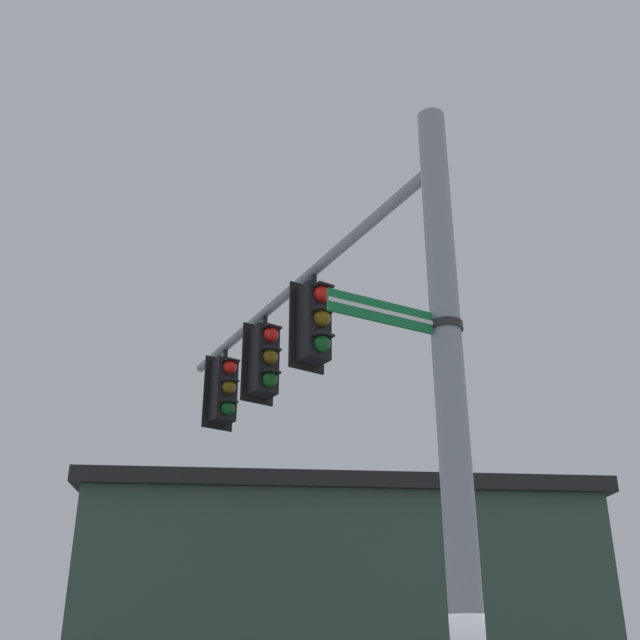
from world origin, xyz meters
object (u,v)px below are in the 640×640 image
at_px(street_name_sign, 416,320).
at_px(traffic_light_mid_outer, 224,390).
at_px(traffic_light_nearest_pole, 315,322).
at_px(traffic_light_mid_inner, 264,360).

bearing_deg(street_name_sign, traffic_light_mid_outer, -99.17).
bearing_deg(traffic_light_nearest_pole, traffic_light_mid_inner, -95.73).
height_order(traffic_light_nearest_pole, street_name_sign, traffic_light_nearest_pole).
distance_m(traffic_light_mid_inner, traffic_light_mid_outer, 1.55).
relative_size(traffic_light_mid_outer, street_name_sign, 0.89).
height_order(traffic_light_nearest_pole, traffic_light_mid_inner, same).
bearing_deg(street_name_sign, traffic_light_nearest_pole, -103.09).
bearing_deg(traffic_light_mid_inner, traffic_light_mid_outer, -95.73).
bearing_deg(street_name_sign, traffic_light_mid_inner, -100.42).
bearing_deg(traffic_light_nearest_pole, street_name_sign, 76.91).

